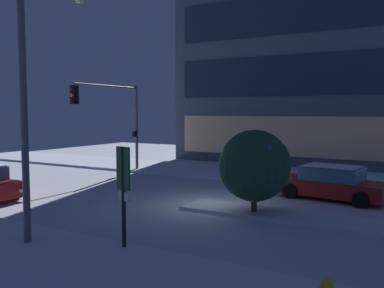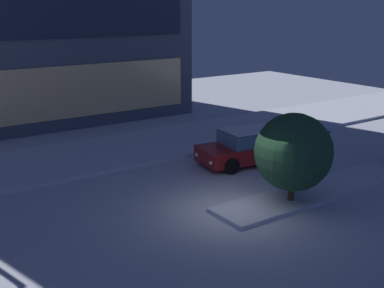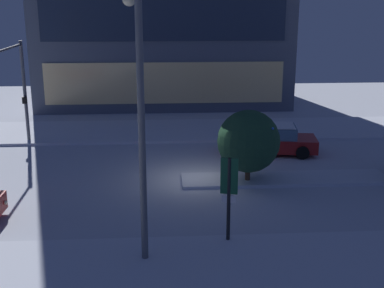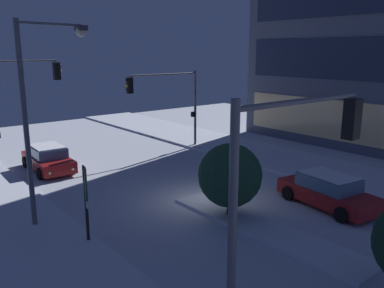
# 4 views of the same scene
# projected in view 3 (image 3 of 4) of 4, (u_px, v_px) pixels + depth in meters

# --- Properties ---
(ground) EXTENTS (52.00, 52.00, 0.00)m
(ground) POSITION_uv_depth(u_px,v_px,m) (200.00, 179.00, 22.54)
(ground) COLOR silver
(curb_strip_near) EXTENTS (52.00, 5.20, 0.14)m
(curb_strip_near) POSITION_uv_depth(u_px,v_px,m) (224.00, 279.00, 14.38)
(curb_strip_near) COLOR silver
(curb_strip_near) RESTS_ON ground
(curb_strip_far) EXTENTS (52.00, 5.20, 0.14)m
(curb_strip_far) POSITION_uv_depth(u_px,v_px,m) (189.00, 130.00, 30.66)
(curb_strip_far) COLOR silver
(curb_strip_far) RESTS_ON ground
(median_strip) EXTENTS (9.00, 1.80, 0.14)m
(median_strip) POSITION_uv_depth(u_px,v_px,m) (285.00, 179.00, 22.35)
(median_strip) COLOR silver
(median_strip) RESTS_ON ground
(car_far) EXTENTS (4.84, 2.56, 1.49)m
(car_far) POSITION_uv_depth(u_px,v_px,m) (271.00, 140.00, 26.16)
(car_far) COLOR maroon
(car_far) RESTS_ON ground
(traffic_light_corner_far_left) EXTENTS (0.32, 5.77, 5.54)m
(traffic_light_corner_far_left) POSITION_uv_depth(u_px,v_px,m) (11.00, 78.00, 25.08)
(traffic_light_corner_far_left) COLOR #565960
(traffic_light_corner_far_left) RESTS_ON ground
(street_lamp_arched) EXTENTS (0.75, 2.93, 8.00)m
(street_lamp_arched) POSITION_uv_depth(u_px,v_px,m) (138.00, 87.00, 14.77)
(street_lamp_arched) COLOR #565960
(street_lamp_arched) RESTS_ON ground
(parking_info_sign) EXTENTS (0.55, 0.20, 2.90)m
(parking_info_sign) POSITION_uv_depth(u_px,v_px,m) (229.00, 190.00, 16.11)
(parking_info_sign) COLOR black
(parking_info_sign) RESTS_ON ground
(decorated_tree_median) EXTENTS (2.66, 2.66, 3.18)m
(decorated_tree_median) POSITION_uv_depth(u_px,v_px,m) (249.00, 141.00, 21.59)
(decorated_tree_median) COLOR #473323
(decorated_tree_median) RESTS_ON ground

